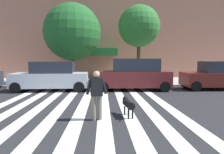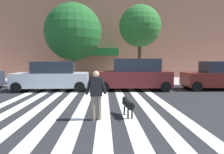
# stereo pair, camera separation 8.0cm
# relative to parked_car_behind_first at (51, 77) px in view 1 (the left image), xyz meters

# --- Properties ---
(ground_plane) EXTENTS (160.00, 160.00, 0.00)m
(ground_plane) POSITION_rel_parked_car_behind_first_xyz_m (2.18, -5.16, -0.91)
(ground_plane) COLOR #232326
(sidewalk_far) EXTENTS (80.00, 6.00, 0.15)m
(sidewalk_far) POSITION_rel_parked_car_behind_first_xyz_m (2.18, 4.30, -0.83)
(sidewalk_far) COLOR #ACA1A3
(sidewalk_far) RESTS_ON ground_plane
(crosswalk_stripes) EXTENTS (7.65, 12.32, 0.01)m
(crosswalk_stripes) POSITION_rel_parked_car_behind_first_xyz_m (2.46, -5.16, -0.90)
(crosswalk_stripes) COLOR silver
(crosswalk_stripes) RESTS_ON ground_plane
(parked_car_behind_first) EXTENTS (4.78, 2.06, 1.88)m
(parked_car_behind_first) POSITION_rel_parked_car_behind_first_xyz_m (0.00, 0.00, 0.00)
(parked_car_behind_first) COLOR #B7BBC5
(parked_car_behind_first) RESTS_ON ground_plane
(parked_car_third_in_line) EXTENTS (4.80, 2.08, 2.07)m
(parked_car_third_in_line) POSITION_rel_parked_car_behind_first_xyz_m (5.32, -0.00, 0.10)
(parked_car_third_in_line) COLOR maroon
(parked_car_third_in_line) RESTS_ON ground_plane
(parked_car_fourth_in_line) EXTENTS (4.39, 2.03, 1.89)m
(parked_car_fourth_in_line) POSITION_rel_parked_car_behind_first_xyz_m (10.92, -0.00, -0.01)
(parked_car_fourth_in_line) COLOR maroon
(parked_car_fourth_in_line) RESTS_ON ground_plane
(street_tree_nearest) EXTENTS (4.53, 4.53, 6.30)m
(street_tree_nearest) POSITION_rel_parked_car_behind_first_xyz_m (0.90, 3.23, 3.27)
(street_tree_nearest) COLOR #4C3823
(street_tree_nearest) RESTS_ON sidewalk_far
(street_tree_middle) EXTENTS (3.40, 3.40, 6.27)m
(street_tree_middle) POSITION_rel_parked_car_behind_first_xyz_m (6.28, 3.44, 3.79)
(street_tree_middle) COLOR #4C3823
(street_tree_middle) RESTS_ON sidewalk_far
(pedestrian_dog_walker) EXTENTS (0.71, 0.29, 1.64)m
(pedestrian_dog_walker) POSITION_rel_parked_car_behind_first_xyz_m (3.11, -6.32, 0.02)
(pedestrian_dog_walker) COLOR #6B6051
(pedestrian_dog_walker) RESTS_ON ground_plane
(dog_on_leash) EXTENTS (0.37, 1.13, 0.65)m
(dog_on_leash) POSITION_rel_parked_car_behind_first_xyz_m (4.21, -5.93, -0.46)
(dog_on_leash) COLOR black
(dog_on_leash) RESTS_ON ground_plane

